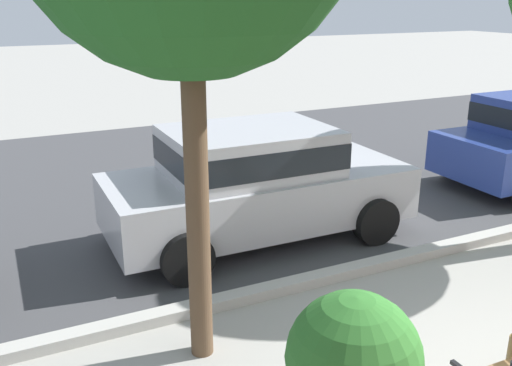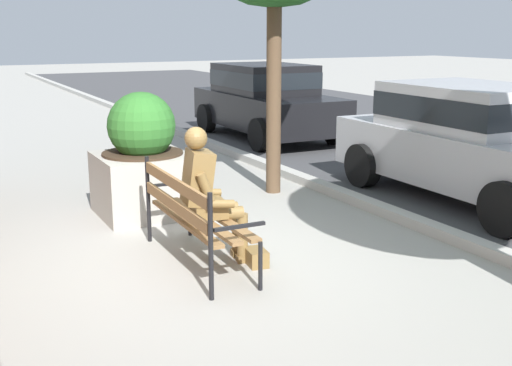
% 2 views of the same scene
% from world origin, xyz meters
% --- Properties ---
extents(street_surface, '(60.00, 9.00, 0.01)m').
position_xyz_m(street_surface, '(0.00, 7.50, 0.00)').
color(street_surface, '#424244').
rests_on(street_surface, ground).
extents(curb_stone, '(60.00, 0.20, 0.12)m').
position_xyz_m(curb_stone, '(0.00, 2.90, 0.06)').
color(curb_stone, '#B2AFA8').
rests_on(curb_stone, ground).
extents(parked_car_silver, '(4.12, 1.95, 1.56)m').
position_xyz_m(parked_car_silver, '(-0.57, 4.40, 0.84)').
color(parked_car_silver, '#B7B7BC').
rests_on(parked_car_silver, ground).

